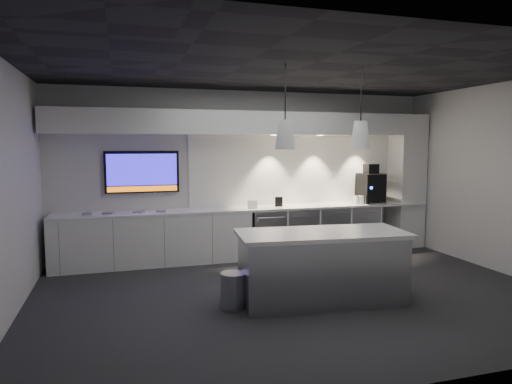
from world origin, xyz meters
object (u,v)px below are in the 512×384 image
object	(u,v)px
wall_tv	(142,172)
coffee_machine	(371,187)
island	(322,266)
bin	(233,291)

from	to	relation	value
wall_tv	coffee_machine	xyz separation A→B (m)	(4.30, -0.25, -0.35)
island	coffee_machine	size ratio (longest dim) A/B	2.97
bin	coffee_machine	bearing A→B (deg)	36.28
wall_tv	coffee_machine	distance (m)	4.32
bin	coffee_machine	size ratio (longest dim) A/B	0.59
island	coffee_machine	bearing A→B (deg)	54.50
island	bin	bearing A→B (deg)	-178.60
coffee_machine	island	bearing A→B (deg)	-130.73
island	bin	distance (m)	1.18
bin	coffee_machine	distance (m)	4.29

